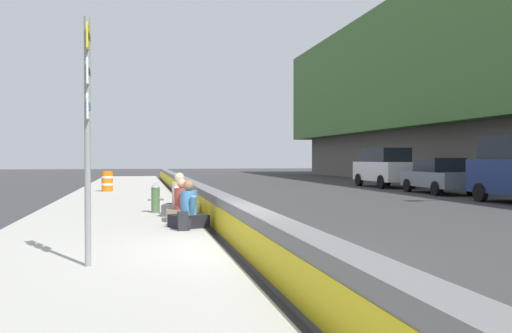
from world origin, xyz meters
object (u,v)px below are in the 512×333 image
object	(u,v)px
route_sign_post	(88,121)
parked_car_midline	(385,167)
seated_person_foreground	(189,213)
construction_barrel	(107,181)
backpack	(183,221)
parked_car_fourth	(438,176)
seated_person_rear	(179,202)
fire_hydrant	(156,197)
seated_person_middle	(182,208)

from	to	relation	value
route_sign_post	parked_car_midline	xyz separation A→B (m)	(22.01, -14.73, -1.05)
seated_person_foreground	construction_barrel	distance (m)	14.69
route_sign_post	backpack	xyz separation A→B (m)	(3.77, -1.66, -1.90)
parked_car_fourth	seated_person_rear	bearing A→B (deg)	125.03
backpack	parked_car_fourth	distance (m)	17.86
backpack	construction_barrel	distance (m)	15.13
parked_car_midline	backpack	bearing A→B (deg)	144.38
backpack	construction_barrel	bearing A→B (deg)	9.17
fire_hydrant	seated_person_rear	size ratio (longest dim) A/B	0.75
seated_person_rear	parked_car_fourth	size ratio (longest dim) A/B	0.26
route_sign_post	construction_barrel	distance (m)	18.79
construction_barrel	parked_car_fourth	distance (m)	15.70
backpack	seated_person_middle	bearing A→B (deg)	-2.96
seated_person_rear	fire_hydrant	bearing A→B (deg)	32.17
route_sign_post	seated_person_middle	bearing A→B (deg)	-17.30
backpack	parked_car_midline	world-z (taller)	parked_car_midline
construction_barrel	parked_car_fourth	size ratio (longest dim) A/B	0.21
seated_person_middle	parked_car_fourth	size ratio (longest dim) A/B	0.23
seated_person_foreground	parked_car_fourth	size ratio (longest dim) A/B	0.23
fire_hydrant	backpack	size ratio (longest dim) A/B	2.20
route_sign_post	construction_barrel	xyz separation A→B (m)	(18.71, 0.75, -1.61)
seated_person_foreground	construction_barrel	xyz separation A→B (m)	(14.46, 2.56, 0.14)
parked_car_fourth	route_sign_post	bearing A→B (deg)	137.37
seated_person_middle	construction_barrel	xyz separation A→B (m)	(13.08, 2.51, 0.15)
backpack	seated_person_foreground	bearing A→B (deg)	-17.77
fire_hydrant	route_sign_post	bearing A→B (deg)	171.52
seated_person_middle	parked_car_fourth	xyz separation A→B (m)	(10.34, -12.94, 0.39)
backpack	parked_car_midline	size ratio (longest dim) A/B	0.08
fire_hydrant	parked_car_midline	world-z (taller)	parked_car_midline
seated_person_foreground	parked_car_fourth	distance (m)	17.43
route_sign_post	backpack	distance (m)	4.54
seated_person_foreground	parked_car_fourth	xyz separation A→B (m)	(11.72, -12.89, 0.39)
seated_person_rear	parked_car_fourth	distance (m)	15.77
construction_barrel	parked_car_midline	xyz separation A→B (m)	(3.30, -15.48, 0.56)
backpack	construction_barrel	size ratio (longest dim) A/B	0.42
seated_person_middle	parked_car_fourth	bearing A→B (deg)	-51.39
construction_barrel	parked_car_midline	size ratio (longest dim) A/B	0.20
construction_barrel	parked_car_fourth	bearing A→B (deg)	-100.05
route_sign_post	backpack	size ratio (longest dim) A/B	9.00
seated_person_middle	seated_person_rear	world-z (taller)	seated_person_rear
route_sign_post	parked_car_midline	distance (m)	26.50
fire_hydrant	parked_car_fourth	distance (m)	15.75
seated_person_middle	seated_person_rear	size ratio (longest dim) A/B	0.90
seated_person_rear	seated_person_middle	bearing A→B (deg)	178.47
route_sign_post	construction_barrel	world-z (taller)	route_sign_post
parked_car_fourth	seated_person_middle	bearing A→B (deg)	128.61
seated_person_middle	parked_car_midline	world-z (taller)	parked_car_midline
seated_person_middle	parked_car_fourth	distance (m)	16.57
route_sign_post	parked_car_fourth	distance (m)	21.75
route_sign_post	construction_barrel	size ratio (longest dim) A/B	3.79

